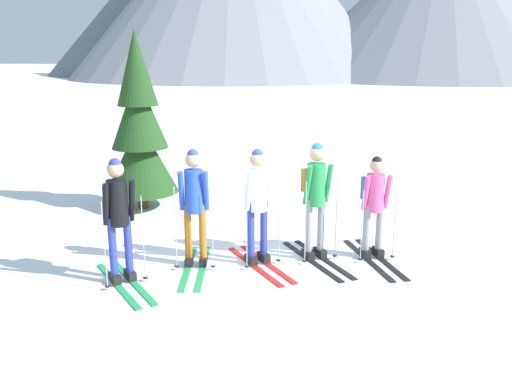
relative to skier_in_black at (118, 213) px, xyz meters
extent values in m
plane|color=white|center=(1.83, 0.56, -1.01)|extent=(400.00, 400.00, 0.00)
cube|color=green|center=(0.15, -0.03, -1.00)|extent=(1.02, 1.52, 0.02)
cube|color=green|center=(-0.03, -0.15, -1.00)|extent=(1.02, 1.52, 0.02)
cube|color=black|center=(0.10, 0.05, -0.93)|extent=(0.23, 0.28, 0.12)
cylinder|color=#2D389E|center=(0.10, 0.05, -0.47)|extent=(0.11, 0.11, 0.85)
cube|color=black|center=(-0.09, -0.07, -0.93)|extent=(0.23, 0.28, 0.12)
cylinder|color=#2D389E|center=(-0.09, -0.07, -0.47)|extent=(0.11, 0.11, 0.85)
cylinder|color=black|center=(0.01, -0.01, 0.15)|extent=(0.28, 0.28, 0.63)
sphere|color=tan|center=(0.01, -0.01, 0.62)|extent=(0.23, 0.23, 0.23)
sphere|color=#2D389E|center=(0.01, -0.01, 0.69)|extent=(0.17, 0.17, 0.17)
cylinder|color=black|center=(0.19, 0.04, 0.17)|extent=(0.18, 0.21, 0.60)
cylinder|color=black|center=(-0.11, -0.16, 0.17)|extent=(0.18, 0.21, 0.60)
cylinder|color=#A5A5AD|center=(0.33, -0.01, -0.38)|extent=(0.02, 0.02, 1.27)
cylinder|color=black|center=(0.33, -0.01, -0.95)|extent=(0.07, 0.07, 0.01)
cylinder|color=#A5A5AD|center=(-0.12, -0.31, -0.38)|extent=(0.02, 0.02, 1.27)
cylinder|color=black|center=(-0.12, -0.31, -0.95)|extent=(0.07, 0.07, 0.01)
cube|color=#4C7238|center=(-0.09, 0.13, 0.18)|extent=(0.31, 0.28, 0.36)
cube|color=green|center=(1.09, 0.49, -1.00)|extent=(0.12, 1.71, 0.02)
cube|color=green|center=(0.87, 0.49, -1.00)|extent=(0.12, 1.71, 0.02)
cube|color=black|center=(1.09, 0.59, -0.93)|extent=(0.11, 0.26, 0.12)
cylinder|color=#B76019|center=(1.09, 0.59, -0.46)|extent=(0.11, 0.11, 0.86)
cube|color=black|center=(0.87, 0.59, -0.93)|extent=(0.11, 0.26, 0.12)
cylinder|color=#B76019|center=(0.87, 0.59, -0.46)|extent=(0.11, 0.11, 0.86)
cylinder|color=blue|center=(0.98, 0.59, 0.17)|extent=(0.28, 0.28, 0.64)
sphere|color=tan|center=(0.98, 0.59, 0.64)|extent=(0.23, 0.23, 0.23)
sphere|color=#2D389E|center=(0.98, 0.59, 0.71)|extent=(0.17, 0.17, 0.17)
cylinder|color=blue|center=(1.16, 0.53, 0.19)|extent=(0.08, 0.21, 0.61)
cylinder|color=blue|center=(0.80, 0.53, 0.19)|extent=(0.08, 0.21, 0.61)
cylinder|color=#A5A5AD|center=(1.25, 0.41, -0.37)|extent=(0.02, 0.02, 1.28)
cylinder|color=black|center=(1.25, 0.41, -0.95)|extent=(0.07, 0.07, 0.01)
cylinder|color=#A5A5AD|center=(0.71, 0.40, -0.37)|extent=(0.02, 0.02, 1.28)
cylinder|color=black|center=(0.71, 0.40, -0.95)|extent=(0.07, 0.07, 0.01)
cube|color=red|center=(2.05, 0.67, -1.00)|extent=(0.88, 1.54, 0.02)
cube|color=red|center=(1.86, 0.56, -1.00)|extent=(0.88, 1.54, 0.02)
cube|color=black|center=(2.01, 0.75, -0.93)|extent=(0.22, 0.28, 0.12)
cylinder|color=#2D389E|center=(2.01, 0.75, -0.46)|extent=(0.11, 0.11, 0.85)
cube|color=black|center=(1.81, 0.65, -0.93)|extent=(0.22, 0.28, 0.12)
cylinder|color=#2D389E|center=(1.81, 0.65, -0.46)|extent=(0.11, 0.11, 0.85)
cylinder|color=white|center=(1.91, 0.70, 0.16)|extent=(0.28, 0.28, 0.64)
sphere|color=tan|center=(1.91, 0.70, 0.63)|extent=(0.23, 0.23, 0.23)
sphere|color=#2D389E|center=(1.91, 0.70, 0.69)|extent=(0.17, 0.17, 0.17)
cylinder|color=white|center=(2.10, 0.73, 0.18)|extent=(0.17, 0.22, 0.60)
cylinder|color=white|center=(1.78, 0.56, 0.18)|extent=(0.17, 0.22, 0.60)
cylinder|color=#A5A5AD|center=(2.23, 0.67, -0.37)|extent=(0.02, 0.02, 1.27)
cylinder|color=black|center=(2.23, 0.67, -0.95)|extent=(0.07, 0.07, 0.01)
cylinder|color=#A5A5AD|center=(1.76, 0.42, -0.37)|extent=(0.02, 0.02, 1.27)
cylinder|color=black|center=(1.76, 0.42, -0.95)|extent=(0.07, 0.07, 0.01)
cube|color=black|center=(2.95, 0.88, -1.00)|extent=(0.82, 1.65, 0.02)
cube|color=black|center=(2.75, 0.78, -1.00)|extent=(0.82, 1.65, 0.02)
cube|color=black|center=(2.90, 0.97, -0.93)|extent=(0.21, 0.28, 0.12)
cylinder|color=gray|center=(2.90, 0.97, -0.45)|extent=(0.11, 0.11, 0.87)
cube|color=black|center=(2.70, 0.87, -0.93)|extent=(0.21, 0.28, 0.12)
cylinder|color=gray|center=(2.70, 0.87, -0.45)|extent=(0.11, 0.11, 0.87)
cylinder|color=#238C42|center=(2.80, 0.92, 0.19)|extent=(0.28, 0.28, 0.66)
sphere|color=tan|center=(2.80, 0.92, 0.67)|extent=(0.24, 0.24, 0.24)
sphere|color=#1E6B7A|center=(2.80, 0.92, 0.75)|extent=(0.18, 0.18, 0.18)
cylinder|color=#238C42|center=(2.99, 0.94, 0.21)|extent=(0.16, 0.22, 0.62)
cylinder|color=#238C42|center=(2.67, 0.79, 0.21)|extent=(0.16, 0.22, 0.62)
cylinder|color=#A5A5AD|center=(3.13, 0.87, -0.35)|extent=(0.02, 0.02, 1.31)
cylinder|color=black|center=(3.13, 0.87, -0.95)|extent=(0.07, 0.07, 0.01)
cylinder|color=#A5A5AD|center=(2.63, 0.64, -0.35)|extent=(0.02, 0.02, 1.31)
cylinder|color=black|center=(2.63, 0.64, -0.95)|extent=(0.07, 0.07, 0.01)
cube|color=#99661E|center=(2.73, 1.07, 0.23)|extent=(0.30, 0.25, 0.36)
cube|color=black|center=(3.85, 0.90, -1.00)|extent=(0.50, 1.74, 0.02)
cube|color=black|center=(3.64, 0.85, -1.00)|extent=(0.50, 1.74, 0.02)
cube|color=black|center=(3.83, 1.00, -0.93)|extent=(0.17, 0.28, 0.12)
cylinder|color=gray|center=(3.83, 1.00, -0.50)|extent=(0.11, 0.11, 0.77)
cube|color=black|center=(3.61, 0.95, -0.93)|extent=(0.17, 0.28, 0.12)
cylinder|color=gray|center=(3.61, 0.95, -0.50)|extent=(0.11, 0.11, 0.77)
cylinder|color=#E55193|center=(3.72, 0.97, 0.06)|extent=(0.28, 0.28, 0.58)
sphere|color=tan|center=(3.72, 0.97, 0.48)|extent=(0.21, 0.21, 0.21)
sphere|color=black|center=(3.72, 0.97, 0.55)|extent=(0.16, 0.16, 0.16)
cylinder|color=#E55193|center=(3.91, 0.95, 0.07)|extent=(0.12, 0.21, 0.55)
cylinder|color=#E55193|center=(3.56, 0.87, 0.07)|extent=(0.12, 0.21, 0.55)
cylinder|color=#A5A5AD|center=(4.03, 0.86, -0.43)|extent=(0.02, 0.02, 1.16)
cylinder|color=black|center=(4.03, 0.86, -0.95)|extent=(0.07, 0.07, 0.01)
cylinder|color=#A5A5AD|center=(3.50, 0.73, -0.43)|extent=(0.02, 0.02, 1.16)
cylinder|color=black|center=(3.50, 0.73, -0.95)|extent=(0.07, 0.07, 0.01)
cube|color=#384C99|center=(3.68, 1.14, 0.08)|extent=(0.29, 0.22, 0.36)
cylinder|color=#51381E|center=(-0.53, 3.71, -0.66)|extent=(0.22, 0.22, 0.70)
cone|color=#1E4219|center=(-0.53, 3.71, 0.08)|extent=(1.50, 1.50, 1.48)
cone|color=#1E4219|center=(-0.53, 3.71, 1.01)|extent=(1.14, 1.14, 1.48)
cone|color=#1E4219|center=(-0.53, 3.71, 1.87)|extent=(0.82, 0.82, 1.48)
cone|color=slate|center=(-15.50, 82.79, 8.97)|extent=(35.34, 35.34, 19.96)
camera|label=1|loc=(2.00, -6.86, 2.10)|focal=36.74mm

